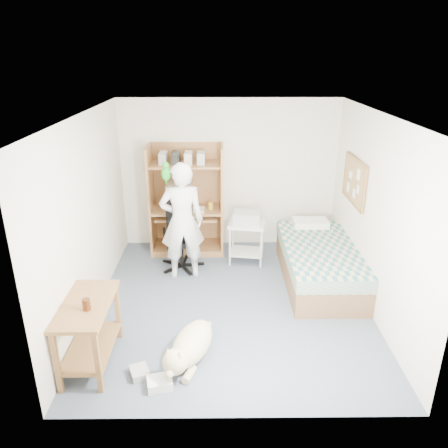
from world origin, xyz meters
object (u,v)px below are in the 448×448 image
bed (319,263)px  side_desk (88,324)px  office_chair (181,244)px  computer_hutch (187,204)px  person (182,221)px  dog (190,346)px  printer_cart (247,236)px

bed → side_desk: bearing=-147.5°
bed → office_chair: (-2.06, 0.48, 0.09)m
computer_hutch → person: size_ratio=1.02×
dog → computer_hutch: bearing=113.5°
side_desk → bed: bearing=32.5°
office_chair → person: size_ratio=0.60×
bed → printer_cart: (-1.03, 0.64, 0.15)m
side_desk → dog: 1.10m
side_desk → person: 2.20m
bed → dog: bed is taller
office_chair → person: bearing=-87.9°
computer_hutch → office_chair: bearing=-95.7°
bed → dog: (-1.79, -1.80, -0.10)m
computer_hutch → bed: size_ratio=0.89×
computer_hutch → dog: bearing=-85.8°
bed → computer_hutch: bearing=150.7°
printer_cart → side_desk: bearing=-117.8°
office_chair → printer_cart: bearing=-0.1°
bed → printer_cart: printer_cart is taller
bed → printer_cart: 1.22m
bed → printer_cart: size_ratio=3.02×
office_chair → printer_cart: office_chair is taller
office_chair → printer_cart: (1.03, 0.16, 0.07)m
person → printer_cart: bearing=-163.2°
office_chair → dog: bearing=-91.8°
bed → side_desk: size_ratio=2.02×
computer_hutch → bed: bearing=-29.3°
computer_hutch → side_desk: computer_hutch is taller
dog → office_chair: bearing=116.2°
side_desk → person: (0.85, 1.99, 0.39)m
person → dog: 2.10m
computer_hutch → printer_cart: (0.97, -0.48, -0.38)m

